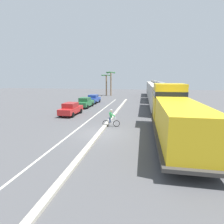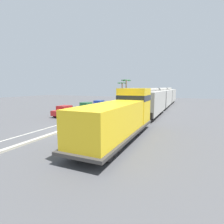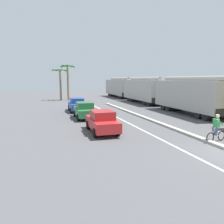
{
  "view_description": "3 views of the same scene",
  "coord_description": "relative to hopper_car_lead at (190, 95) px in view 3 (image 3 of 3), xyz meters",
  "views": [
    {
      "loc": [
        3.59,
        -14.33,
        4.75
      ],
      "look_at": [
        0.5,
        3.07,
        1.29
      ],
      "focal_mm": 28.0,
      "sensor_mm": 36.0,
      "label": 1
    },
    {
      "loc": [
        11.28,
        -13.98,
        4.33
      ],
      "look_at": [
        3.68,
        3.09,
        1.65
      ],
      "focal_mm": 28.0,
      "sensor_mm": 36.0,
      "label": 2
    },
    {
      "loc": [
        -9.66,
        -8.51,
        3.9
      ],
      "look_at": [
        -4.28,
        8.09,
        1.24
      ],
      "focal_mm": 35.0,
      "sensor_mm": 36.0,
      "label": 3
    }
  ],
  "objects": [
    {
      "name": "median_curb",
      "position": [
        -6.08,
        -5.83,
        -2.0
      ],
      "size": [
        0.36,
        36.0,
        0.16
      ],
      "primitive_type": "cube",
      "color": "#B2AD9E",
      "rests_on": "ground"
    },
    {
      "name": "lane_stripe",
      "position": [
        -8.48,
        -5.83,
        -2.07
      ],
      "size": [
        0.14,
        36.0,
        0.01
      ],
      "primitive_type": "cube",
      "color": "silver",
      "rests_on": "ground"
    },
    {
      "name": "hopper_car_lead",
      "position": [
        0.0,
        0.0,
        0.0
      ],
      "size": [
        2.9,
        10.6,
        4.18
      ],
      "color": "#A7A59D",
      "rests_on": "ground"
    },
    {
      "name": "hopper_car_middle",
      "position": [
        0.0,
        11.6,
        0.0
      ],
      "size": [
        2.9,
        10.6,
        4.18
      ],
      "color": "#AEABA4",
      "rests_on": "ground"
    },
    {
      "name": "hopper_car_trailing",
      "position": [
        0.0,
        23.2,
        0.0
      ],
      "size": [
        2.9,
        10.6,
        4.18
      ],
      "color": "#A7A59D",
      "rests_on": "ground"
    },
    {
      "name": "parked_car_red",
      "position": [
        -11.61,
        -5.23,
        -1.26
      ],
      "size": [
        1.93,
        4.25,
        1.62
      ],
      "color": "red",
      "rests_on": "ground"
    },
    {
      "name": "parked_car_green",
      "position": [
        -11.73,
        0.89,
        -1.26
      ],
      "size": [
        1.91,
        4.24,
        1.62
      ],
      "color": "#286B3D",
      "rests_on": "ground"
    },
    {
      "name": "parked_car_blue",
      "position": [
        -11.74,
        5.77,
        -1.26
      ],
      "size": [
        1.93,
        4.25,
        1.62
      ],
      "color": "#28479E",
      "rests_on": "ground"
    },
    {
      "name": "cyclist",
      "position": [
        -5.51,
        -9.76,
        -1.26
      ],
      "size": [
        1.7,
        0.53,
        1.71
      ],
      "color": "black",
      "rests_on": "ground"
    },
    {
      "name": "palm_tree_near",
      "position": [
        -11.04,
        20.26,
        2.83
      ],
      "size": [
        2.6,
        2.72,
        6.58
      ],
      "color": "#846647",
      "rests_on": "ground"
    },
    {
      "name": "palm_tree_far",
      "position": [
        -12.34,
        20.62,
        2.2
      ],
      "size": [
        2.68,
        2.74,
        5.7
      ],
      "color": "#846647",
      "rests_on": "ground"
    }
  ]
}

